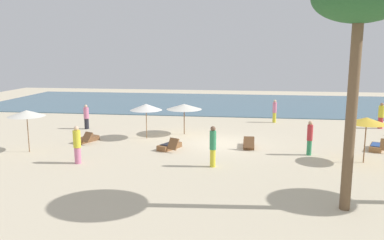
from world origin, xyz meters
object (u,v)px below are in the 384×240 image
umbrella_0 (27,113)px  lounger_2 (87,139)px  umbrella_1 (367,121)px  lounger_1 (249,144)px  person_0 (77,145)px  person_2 (86,117)px  lounger_0 (377,147)px  person_4 (310,138)px  person_3 (275,111)px  umbrella_2 (184,107)px  palm_2 (360,3)px  umbrella_3 (146,107)px  person_1 (213,146)px  person_5 (381,116)px  lounger_4 (170,146)px

umbrella_0 → lounger_2: umbrella_0 is taller
umbrella_1 → lounger_1: bearing=157.4°
person_0 → person_2: (-2.88, 7.90, -0.08)m
umbrella_0 → person_2: 6.41m
lounger_0 → person_4: 4.19m
umbrella_0 → person_3: size_ratio=1.32×
umbrella_2 → palm_2: 14.14m
umbrella_0 → person_0: (3.46, -1.64, -1.17)m
umbrella_3 → person_1: size_ratio=1.11×
person_0 → person_5: person_0 is taller
lounger_2 → person_1: person_1 is taller
person_1 → person_2: person_1 is taller
umbrella_1 → person_4: size_ratio=1.24×
lounger_4 → person_5: size_ratio=0.96×
person_1 → person_4: bearing=29.7°
person_5 → palm_2: bearing=-111.7°
lounger_2 → person_0: person_0 is taller
palm_2 → umbrella_3: bearing=134.5°
person_2 → person_5: size_ratio=0.94×
umbrella_1 → person_0: (-13.58, -1.98, -1.14)m
person_1 → umbrella_2: bearing=109.5°
umbrella_0 → umbrella_1: (17.04, 0.34, -0.03)m
person_0 → person_4: person_0 is taller
lounger_2 → palm_2: bearing=-32.7°
lounger_2 → person_1: bearing=-26.7°
lounger_2 → person_3: 13.87m
umbrella_1 → palm_2: (-2.27, -5.88, 4.73)m
umbrella_0 → lounger_1: umbrella_0 is taller
umbrella_0 → person_0: umbrella_0 is taller
umbrella_1 → person_4: umbrella_1 is taller
umbrella_0 → umbrella_2: size_ratio=1.00×
lounger_4 → person_2: (-6.72, 4.66, 0.66)m
lounger_0 → person_0: bearing=-163.1°
lounger_2 → person_2: bearing=112.7°
lounger_0 → person_1: 9.61m
umbrella_3 → lounger_1: umbrella_3 is taller
umbrella_0 → lounger_1: bearing=12.7°
person_1 → person_5: person_1 is taller
lounger_1 → lounger_4: (-4.28, -1.01, 0.01)m
person_1 → person_2: (-9.32, 7.57, -0.16)m
umbrella_3 → palm_2: size_ratio=0.27×
umbrella_3 → person_1: umbrella_3 is taller
umbrella_1 → person_3: umbrella_1 is taller
umbrella_1 → person_5: umbrella_1 is taller
lounger_1 → lounger_2: lounger_1 is taller
umbrella_3 → lounger_2: size_ratio=1.21×
umbrella_2 → umbrella_3: 2.58m
person_3 → palm_2: bearing=-85.6°
umbrella_2 → lounger_4: 4.22m
person_2 → person_4: bearing=-19.0°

